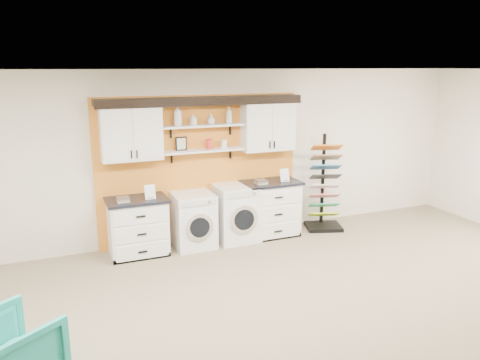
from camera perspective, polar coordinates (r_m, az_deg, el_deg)
name	(u,v)px	position (r m, az deg, el deg)	size (l,w,h in m)	color
ceiling	(347,72)	(3.96, 12.89, 12.76)	(10.00, 10.00, 0.00)	white
wall_back	(200,156)	(7.73, -4.92, 2.90)	(10.00, 10.00, 0.00)	silver
accent_panel	(201,169)	(7.73, -4.81, 1.40)	(3.40, 0.07, 2.40)	orange
upper_cabinet_left	(131,133)	(7.19, -13.15, 5.66)	(0.90, 0.35, 0.84)	white
upper_cabinet_right	(268,125)	(7.87, 3.38, 6.66)	(0.90, 0.35, 0.84)	white
shelf_lower	(203,150)	(7.52, -4.48, 3.61)	(1.32, 0.28, 0.03)	white
shelf_upper	(203,126)	(7.46, -4.54, 6.63)	(1.32, 0.28, 0.03)	white
crown_molding	(202,100)	(7.43, -4.63, 9.69)	(3.30, 0.41, 0.13)	black
picture_frame	(181,144)	(7.44, -7.18, 4.42)	(0.18, 0.02, 0.22)	black
canister_red	(209,144)	(7.53, -3.77, 4.37)	(0.11, 0.11, 0.16)	red
canister_cream	(224,144)	(7.61, -1.98, 4.42)	(0.10, 0.10, 0.14)	silver
base_cabinet_left	(138,227)	(7.38, -12.35, -5.56)	(0.91, 0.66, 0.90)	white
base_cabinet_right	(270,208)	(8.03, 3.71, -3.46)	(0.97, 0.66, 0.95)	white
washer	(193,220)	(7.56, -5.72, -4.88)	(0.63, 0.71, 0.88)	white
dryer	(236,213)	(7.79, -0.47, -4.02)	(0.67, 0.71, 0.94)	white
sample_rack	(324,199)	(8.47, 10.21, -2.33)	(0.74, 0.68, 1.69)	black
armchair	(9,354)	(4.89, -26.32, -18.51)	(0.75, 0.77, 0.70)	teal
soap_bottle_a	(178,115)	(7.32, -7.61, 7.83)	(0.12, 0.13, 0.32)	silver
soap_bottle_b	(193,119)	(7.40, -5.72, 7.36)	(0.08, 0.08, 0.18)	silver
soap_bottle_c	(211,119)	(7.49, -3.55, 7.42)	(0.13, 0.13, 0.16)	silver
soap_bottle_d	(229,115)	(7.59, -1.36, 7.94)	(0.10, 0.11, 0.27)	silver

